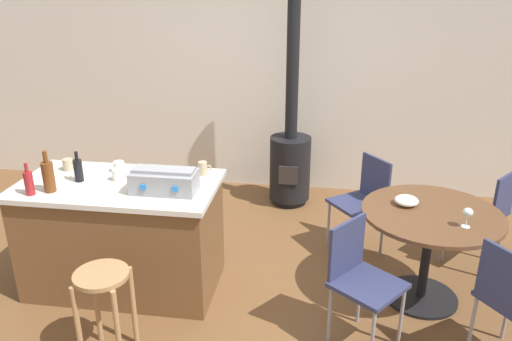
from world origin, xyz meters
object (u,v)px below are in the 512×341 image
at_px(kitchen_island, 123,235).
at_px(folding_chair_right, 364,197).
at_px(cup_0, 68,164).
at_px(wooden_stool, 104,295).
at_px(bottle_2, 78,170).
at_px(folding_chair_near, 360,275).
at_px(bottle_1, 29,183).
at_px(cup_3, 119,167).
at_px(cup_2, 203,168).
at_px(folding_chair_left, 486,210).
at_px(bottle_0, 48,176).
at_px(dining_table, 429,233).
at_px(toolbox, 164,181).
at_px(wood_stove, 290,156).
at_px(wine_glass, 468,213).
at_px(cup_1, 118,175).
at_px(serving_bowl, 406,200).

distance_m(kitchen_island, folding_chair_right, 2.09).
bearing_deg(cup_0, wooden_stool, -55.31).
bearing_deg(bottle_2, folding_chair_near, -10.98).
distance_m(bottle_1, cup_3, 0.69).
height_order(folding_chair_right, cup_2, cup_2).
bearing_deg(folding_chair_left, bottle_0, -164.14).
bearing_deg(folding_chair_left, dining_table, -134.08).
relative_size(folding_chair_near, toolbox, 1.87).
distance_m(wood_stove, wine_glass, 2.30).
bearing_deg(wood_stove, bottle_0, -128.73).
bearing_deg(bottle_1, wooden_stool, -35.11).
relative_size(dining_table, cup_0, 8.77).
height_order(wood_stove, cup_2, wood_stove).
bearing_deg(cup_1, cup_3, 109.12).
bearing_deg(bottle_2, serving_bowl, 5.69).
distance_m(folding_chair_left, toolbox, 2.68).
bearing_deg(cup_0, folding_chair_right, 15.15).
height_order(cup_1, serving_bowl, cup_1).
height_order(bottle_2, cup_3, bottle_2).
distance_m(cup_1, serving_bowl, 2.20).
xyz_separation_m(dining_table, bottle_0, (-2.77, -0.36, 0.44)).
bearing_deg(cup_2, cup_3, -176.39).
relative_size(cup_0, cup_2, 1.10).
bearing_deg(folding_chair_left, wine_glass, -115.62).
height_order(bottle_1, bottle_2, bottle_1).
bearing_deg(cup_3, bottle_1, -131.43).
bearing_deg(bottle_2, folding_chair_right, 21.20).
xyz_separation_m(dining_table, folding_chair_right, (-0.44, 0.71, -0.06)).
xyz_separation_m(bottle_2, wine_glass, (2.83, -0.06, -0.13)).
relative_size(wood_stove, bottle_1, 9.18).
height_order(dining_table, wood_stove, wood_stove).
xyz_separation_m(kitchen_island, wooden_stool, (0.20, -0.81, 0.02)).
xyz_separation_m(folding_chair_left, cup_3, (-2.99, -0.50, 0.41)).
height_order(bottle_0, bottle_2, bottle_0).
distance_m(folding_chair_left, bottle_0, 3.50).
relative_size(toolbox, bottle_0, 1.51).
xyz_separation_m(folding_chair_left, wood_stove, (-1.74, 1.04, 0.02)).
xyz_separation_m(folding_chair_near, folding_chair_left, (1.09, 1.14, 0.01)).
height_order(dining_table, wine_glass, wine_glass).
distance_m(kitchen_island, bottle_1, 0.81).
xyz_separation_m(bottle_2, cup_2, (0.90, 0.27, -0.04)).
relative_size(wooden_stool, bottle_2, 2.68).
bearing_deg(toolbox, wood_stove, 67.65).
bearing_deg(bottle_2, wooden_stool, -57.95).
relative_size(cup_0, wine_glass, 0.81).
height_order(folding_chair_near, folding_chair_left, folding_chair_left).
xyz_separation_m(kitchen_island, bottle_1, (-0.53, -0.29, 0.54)).
xyz_separation_m(cup_3, serving_bowl, (2.25, 0.02, -0.15)).
height_order(folding_chair_left, wood_stove, wood_stove).
bearing_deg(bottle_1, cup_3, 48.57).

